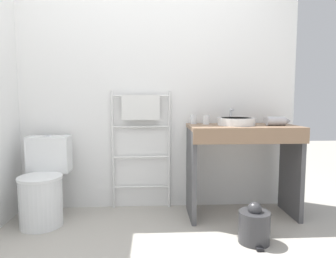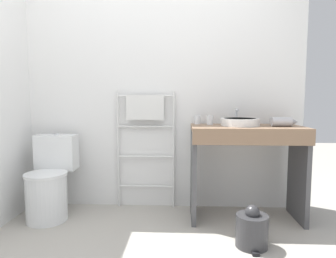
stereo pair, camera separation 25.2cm
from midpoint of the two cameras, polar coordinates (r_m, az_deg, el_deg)
wall_back at (r=3.04m, az=0.63°, el=7.98°), size 2.85×0.12×2.42m
toilet at (r=2.94m, az=-19.33°, el=-9.66°), size 0.38×0.53×0.76m
towel_radiator at (r=2.95m, az=-1.88°, el=1.03°), size 0.58×0.06×1.17m
vanity_counter at (r=2.81m, az=17.21°, el=-4.99°), size 0.98×0.52×0.85m
sink_basin at (r=2.79m, az=16.11°, el=1.32°), size 0.34×0.34×0.07m
faucet at (r=2.96m, az=15.31°, el=2.72°), size 0.02×0.10×0.15m
cup_near_wall at (r=2.89m, az=8.12°, el=1.79°), size 0.06×0.06×0.09m
cup_near_edge at (r=2.84m, az=10.54°, el=1.68°), size 0.06×0.06×0.09m
hair_dryer at (r=2.85m, az=23.34°, el=1.27°), size 0.22×0.19×0.08m
trash_bin at (r=2.44m, az=18.71°, el=-17.70°), size 0.24×0.27×0.32m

